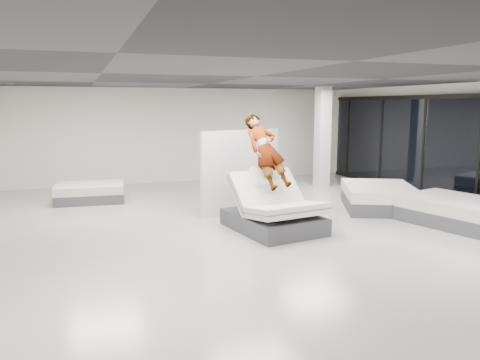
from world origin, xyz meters
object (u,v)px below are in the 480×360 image
at_px(flat_bed_right_far, 379,197).
at_px(hero_bed, 274,212).
at_px(person, 266,167).
at_px(divider_panel, 241,172).
at_px(remote, 284,179).
at_px(flat_bed_right_near, 456,211).
at_px(flat_bed_left_far, 90,193).
at_px(column, 322,137).

bearing_deg(flat_bed_right_far, hero_bed, -162.57).
relative_size(person, divider_panel, 0.81).
xyz_separation_m(person, remote, (0.28, -0.31, -0.24)).
xyz_separation_m(remote, flat_bed_right_near, (3.83, -0.87, -0.80)).
height_order(person, divider_panel, divider_panel).
distance_m(divider_panel, flat_bed_left_far, 4.45).
relative_size(flat_bed_left_far, column, 0.59).
bearing_deg(divider_panel, person, -103.94).
distance_m(person, remote, 0.48).
bearing_deg(flat_bed_left_far, remote, -49.04).
relative_size(hero_bed, flat_bed_left_far, 1.19).
relative_size(person, flat_bed_right_near, 0.73).
height_order(flat_bed_left_far, column, column).
bearing_deg(flat_bed_right_near, column, 94.59).
bearing_deg(remote, flat_bed_right_near, -22.41).
relative_size(hero_bed, flat_bed_right_near, 0.91).
bearing_deg(flat_bed_right_near, flat_bed_right_far, 109.86).
bearing_deg(flat_bed_left_far, person, -49.10).
bearing_deg(person, flat_bed_right_far, 2.34).
height_order(hero_bed, flat_bed_right_near, hero_bed).
bearing_deg(column, remote, -127.04).
height_order(person, flat_bed_right_near, person).
relative_size(person, flat_bed_right_far, 0.67).
bearing_deg(flat_bed_right_far, remote, -161.82).
distance_m(flat_bed_right_far, flat_bed_right_near, 2.02).
height_order(hero_bed, flat_bed_left_far, hero_bed).
bearing_deg(flat_bed_left_far, flat_bed_right_far, -25.87).
height_order(flat_bed_right_near, flat_bed_left_far, flat_bed_right_near).
bearing_deg(hero_bed, flat_bed_right_far, 17.43).
bearing_deg(column, hero_bed, -128.63).
xyz_separation_m(hero_bed, person, (-0.06, 0.33, 0.93)).
xyz_separation_m(flat_bed_right_far, flat_bed_left_far, (-6.97, 3.38, -0.06)).
bearing_deg(remote, divider_panel, 91.33).
height_order(remote, divider_panel, divider_panel).
bearing_deg(divider_panel, hero_bed, -102.63).
xyz_separation_m(hero_bed, flat_bed_right_far, (3.36, 1.06, -0.09)).
height_order(person, flat_bed_right_far, person).
xyz_separation_m(divider_panel, flat_bed_right_far, (3.48, -0.74, -0.72)).
relative_size(remote, column, 0.04).
relative_size(divider_panel, flat_bed_right_far, 0.83).
distance_m(hero_bed, divider_panel, 1.90).
distance_m(flat_bed_right_near, column, 5.55).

